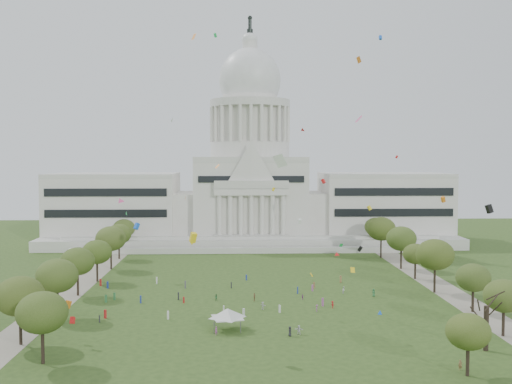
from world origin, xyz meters
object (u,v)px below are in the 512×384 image
Objects in this scene: event_tent at (227,313)px; person_0 at (374,293)px; person_1 at (460,365)px; capitol at (250,187)px; big_bare_tree at (487,302)px.

event_tent reaches higher than person_0.
event_tent is 5.45× the size of person_1.
big_bare_tree is (38.00, -141.59, -13.62)m from capitol.
big_bare_tree is 14.73m from person_1.
event_tent is at bearing -93.49° from capitol.
person_0 reaches higher than person_1.
person_0 is at bearing -74.43° from capitol.
big_bare_tree is 6.81× the size of person_0.
person_0 is (27.82, -99.83, -21.36)m from capitol.
person_1 is (-8.15, -9.46, -7.82)m from big_bare_tree.
capitol is at bearing 105.02° from big_bare_tree.
capitol is at bearing 115.14° from person_1.
person_0 is (35.56, 27.18, -2.43)m from event_tent.
person_1 is at bearing -78.82° from capitol.
big_bare_tree is 7.51× the size of person_1.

